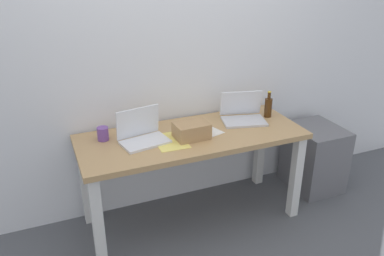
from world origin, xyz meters
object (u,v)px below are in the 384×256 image
laptop_left (142,135)px  beer_bottle (268,107)px  cardboard_box (192,130)px  computer_mouse (198,121)px  coffee_mug (103,134)px  filing_cabinet (314,157)px  desk (192,148)px  laptop_right (243,115)px

laptop_left → beer_bottle: 1.06m
laptop_left → cardboard_box: bearing=-12.5°
laptop_left → cardboard_box: laptop_left is taller
computer_mouse → coffee_mug: bearing=149.4°
computer_mouse → filing_cabinet: computer_mouse is taller
laptop_left → coffee_mug: size_ratio=3.73×
coffee_mug → desk: bearing=-13.9°
desk → computer_mouse: bearing=55.1°
laptop_right → beer_bottle: 0.23m
coffee_mug → laptop_right: bearing=-3.3°
beer_bottle → coffee_mug: 1.31m
desk → filing_cabinet: 1.24m
laptop_right → filing_cabinet: bearing=-3.9°
computer_mouse → beer_bottle: bearing=-40.1°
laptop_right → beer_bottle: laptop_right is taller
laptop_left → computer_mouse: laptop_left is taller
laptop_left → cardboard_box: size_ratio=1.48×
desk → computer_mouse: computer_mouse is taller
laptop_right → computer_mouse: bearing=167.2°
beer_bottle → cardboard_box: bearing=-169.2°
desk → beer_bottle: (0.69, 0.08, 0.19)m
filing_cabinet → beer_bottle: bearing=174.7°
beer_bottle → desk: bearing=-173.1°
desk → laptop_left: bearing=176.5°
desk → beer_bottle: size_ratio=7.72×
laptop_right → filing_cabinet: size_ratio=0.66×
laptop_right → cardboard_box: (-0.49, -0.14, 0.01)m
desk → cardboard_box: (-0.03, -0.05, 0.16)m
cardboard_box → coffee_mug: 0.62m
desk → computer_mouse: size_ratio=16.50×
laptop_left → filing_cabinet: (1.55, 0.02, -0.50)m
desk → laptop_right: size_ratio=4.36×
coffee_mug → filing_cabinet: 1.87m
laptop_left → beer_bottle: (1.06, 0.06, 0.03)m
laptop_right → coffee_mug: size_ratio=3.98×
desk → coffee_mug: 0.65m
desk → laptop_left: (-0.36, 0.02, 0.16)m
cardboard_box → coffee_mug: (-0.59, 0.20, -0.01)m
desk → cardboard_box: 0.17m
cardboard_box → coffee_mug: bearing=160.9°
computer_mouse → cardboard_box: 0.27m
coffee_mug → beer_bottle: bearing=-2.9°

